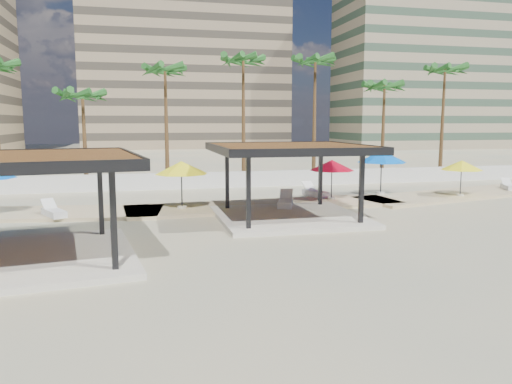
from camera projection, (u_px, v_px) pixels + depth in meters
The scene contains 21 objects.
ground at pixel (263, 235), 21.69m from camera, with size 200.00×200.00×0.00m, color #CBB386.
promenade at pixel (264, 204), 29.52m from camera, with size 44.45×7.97×0.24m.
boundary_wall at pixel (211, 180), 37.03m from camera, with size 56.00×0.30×1.20m, color silver.
building_mid at pixel (185, 73), 95.81m from camera, with size 38.00×16.00×30.40m.
building_east at pixel (426, 56), 93.78m from camera, with size 32.00×15.00×36.40m.
pavilion_central at pixel (289, 175), 25.00m from camera, with size 7.44×7.44×3.77m.
pavilion_west at pixel (24, 199), 17.18m from camera, with size 8.44×8.44×3.78m.
umbrella_b at pixel (181, 168), 27.08m from camera, with size 3.29×3.29×2.60m.
umbrella_c at pixel (332, 165), 30.37m from camera, with size 3.51×3.51×2.42m.
umbrella_d at pixel (382, 157), 32.52m from camera, with size 3.98×3.98×2.86m.
umbrella_e at pixel (462, 165), 31.76m from camera, with size 2.94×2.94×2.29m.
lounger_a at pixel (54, 212), 25.14m from camera, with size 1.53×2.15×0.78m.
lounger_b at pixel (285, 203), 27.90m from camera, with size 1.48×2.41×0.87m.
lounger_c at pixel (315, 193), 31.86m from camera, with size 1.24×2.38×0.86m.
lounger_d at pixel (509, 187), 35.12m from camera, with size 1.32×2.02×0.73m.
palm_c at pixel (83, 99), 36.19m from camera, with size 3.00×3.00×7.64m.
palm_d at pixel (165, 75), 38.06m from camera, with size 3.00×3.00×9.64m.
palm_e at pixel (243, 66), 38.82m from camera, with size 3.00×3.00×10.48m.
palm_f at pixel (315, 66), 40.36m from camera, with size 3.00×3.00×10.61m.
palm_g at pixel (384, 90), 41.59m from camera, with size 3.00×3.00×8.64m.
palm_h at pixel (445, 74), 43.32m from camera, with size 3.00×3.00×10.22m.
Camera 1 is at (-5.13, -20.59, 4.87)m, focal length 35.00 mm.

